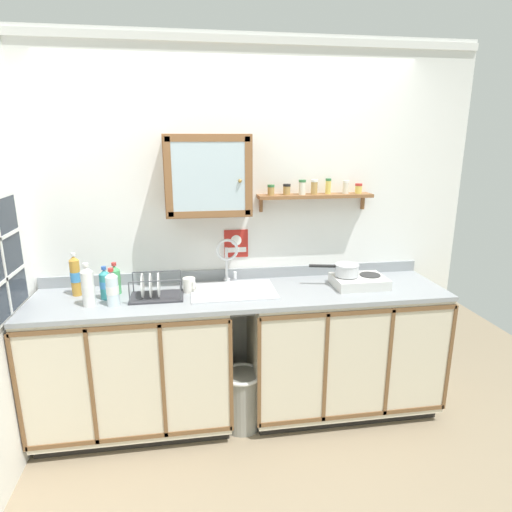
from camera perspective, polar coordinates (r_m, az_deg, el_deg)
name	(u,v)px	position (r m, az deg, el deg)	size (l,w,h in m)	color
floor	(249,439)	(3.18, -0.93, -23.04)	(5.82, 5.82, 0.00)	gray
back_wall	(237,230)	(3.14, -2.54, 3.48)	(3.42, 0.07, 2.64)	white
lower_cabinet_run	(134,366)	(3.15, -15.82, -13.78)	(1.30, 0.60, 0.93)	black
lower_cabinet_run_right	(342,350)	(3.30, 11.24, -12.07)	(1.35, 0.60, 0.93)	black
countertop	(243,294)	(2.94, -1.74, -5.06)	(2.78, 0.63, 0.03)	gray
backsplash	(238,274)	(3.19, -2.40, -2.36)	(2.78, 0.02, 0.08)	gray
sink	(233,293)	(2.97, -3.09, -4.92)	(0.57, 0.44, 0.45)	silver
hot_plate_stove	(359,281)	(3.13, 13.44, -3.26)	(0.36, 0.28, 0.07)	silver
saucepan	(346,269)	(3.09, 11.79, -1.75)	(0.34, 0.17, 0.08)	silver
bottle_water_clear_0	(112,289)	(2.82, -18.41, -4.09)	(0.08, 0.08, 0.24)	silver
bottle_detergent_teal_1	(105,284)	(2.95, -19.27, -3.51)	(0.07, 0.07, 0.22)	teal
bottle_opaque_white_2	(88,287)	(2.86, -21.29, -3.84)	(0.08, 0.08, 0.28)	white
bottle_soda_green_3	(115,280)	(3.03, -18.08, -2.98)	(0.07, 0.07, 0.22)	#4CB266
bottle_juice_amber_4	(75,276)	(3.08, -22.71, -2.43)	(0.07, 0.07, 0.29)	gold
dish_rack	(154,292)	(2.89, -13.24, -4.60)	(0.34, 0.22, 0.17)	#333338
mug	(189,285)	(2.96, -8.78, -3.80)	(0.09, 0.11, 0.10)	white
wall_cabinet	(208,175)	(2.92, -6.36, 10.52)	(0.56, 0.28, 0.53)	brown
spice_shelf	(315,194)	(3.12, 7.77, 8.16)	(0.82, 0.14, 0.23)	brown
warning_sign	(236,244)	(3.13, -2.64, 1.63)	(0.17, 0.01, 0.20)	#B2261E
window	(1,260)	(2.84, -30.63, -0.42)	(0.03, 0.62, 0.71)	#262D38
trash_bin	(242,398)	(3.17, -1.86, -18.27)	(0.29, 0.29, 0.42)	gray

